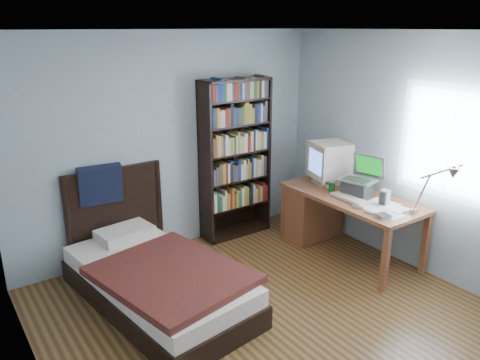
{
  "coord_description": "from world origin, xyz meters",
  "views": [
    {
      "loc": [
        -2.33,
        -2.61,
        2.53
      ],
      "look_at": [
        0.16,
        0.97,
        1.09
      ],
      "focal_mm": 35.0,
      "sensor_mm": 36.0,
      "label": 1
    }
  ],
  "objects": [
    {
      "name": "phone_silver",
      "position": [
        1.27,
        0.41,
        0.74
      ],
      "size": [
        0.09,
        0.12,
        0.02
      ],
      "primitive_type": "cube",
      "rotation": [
        0.0,
        0.0,
        0.35
      ],
      "color": "#BCBCC1",
      "rests_on": "desk"
    },
    {
      "name": "room",
      "position": [
        0.03,
        -0.0,
        1.25
      ],
      "size": [
        4.2,
        4.24,
        2.5
      ],
      "color": "#493115",
      "rests_on": "ground"
    },
    {
      "name": "speaker",
      "position": [
        1.56,
        0.3,
        0.81
      ],
      "size": [
        0.09,
        0.09,
        0.17
      ],
      "primitive_type": "cube",
      "rotation": [
        0.0,
        0.0,
        0.12
      ],
      "color": "gray",
      "rests_on": "desk"
    },
    {
      "name": "mouse",
      "position": [
        1.47,
        1.01,
        0.75
      ],
      "size": [
        0.07,
        0.12,
        0.04
      ],
      "primitive_type": "ellipsoid",
      "color": "silver",
      "rests_on": "desk"
    },
    {
      "name": "phone_grey",
      "position": [
        1.26,
        0.24,
        0.74
      ],
      "size": [
        0.06,
        0.1,
        0.02
      ],
      "primitive_type": "cube",
      "rotation": [
        0.0,
        0.0,
        0.1
      ],
      "color": "gray",
      "rests_on": "desk"
    },
    {
      "name": "crt_monitor",
      "position": [
        1.59,
        1.18,
        1.02
      ],
      "size": [
        0.55,
        0.5,
        0.51
      ],
      "color": "beige",
      "rests_on": "desk"
    },
    {
      "name": "soda_can",
      "position": [
        1.4,
        0.91,
        0.79
      ],
      "size": [
        0.07,
        0.07,
        0.12
      ],
      "primitive_type": "cylinder",
      "color": "#083D13",
      "rests_on": "desk"
    },
    {
      "name": "keyboard",
      "position": [
        1.38,
        0.62,
        0.75
      ],
      "size": [
        0.2,
        0.46,
        0.04
      ],
      "primitive_type": "cube",
      "rotation": [
        0.0,
        0.07,
        -0.05
      ],
      "color": "beige",
      "rests_on": "desk"
    },
    {
      "name": "laptop",
      "position": [
        1.57,
        0.68,
        0.85
      ],
      "size": [
        0.44,
        0.42,
        0.45
      ],
      "color": "#2D2D30",
      "rests_on": "desk"
    },
    {
      "name": "desk_lamp",
      "position": [
        1.51,
        -0.38,
        1.23
      ],
      "size": [
        0.24,
        0.53,
        0.62
      ],
      "color": "#99999E",
      "rests_on": "desk"
    },
    {
      "name": "bed",
      "position": [
        -0.74,
        1.13,
        0.26
      ],
      "size": [
        1.33,
        2.16,
        1.16
      ],
      "color": "black",
      "rests_on": "floor"
    },
    {
      "name": "external_drive",
      "position": [
        1.28,
        0.09,
        0.74
      ],
      "size": [
        0.15,
        0.15,
        0.03
      ],
      "primitive_type": "cube",
      "rotation": [
        0.0,
        0.0,
        -0.24
      ],
      "color": "gray",
      "rests_on": "desk"
    },
    {
      "name": "desk",
      "position": [
        1.5,
        1.16,
        0.42
      ],
      "size": [
        0.75,
        1.63,
        0.73
      ],
      "color": "brown",
      "rests_on": "floor"
    },
    {
      "name": "bookshelf",
      "position": [
        0.77,
        1.94,
        0.98
      ],
      "size": [
        0.88,
        0.3,
        1.95
      ],
      "color": "black",
      "rests_on": "floor"
    }
  ]
}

